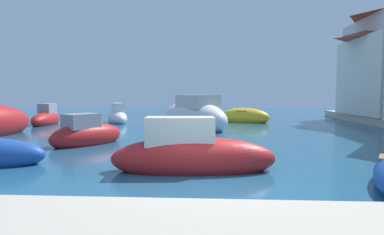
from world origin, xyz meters
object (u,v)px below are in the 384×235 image
(moored_boat_8, at_px, (86,135))
(moored_boat_9, at_px, (117,117))
(moored_boat_6, at_px, (46,118))
(moored_boat_5, at_px, (192,155))
(moored_boat_1, at_px, (194,117))
(moored_boat_7, at_px, (244,117))

(moored_boat_8, xyz_separation_m, moored_boat_9, (-1.48, 9.23, -0.01))
(moored_boat_6, relative_size, moored_boat_8, 1.13)
(moored_boat_5, xyz_separation_m, moored_boat_6, (-9.99, 11.80, -0.02))
(moored_boat_1, relative_size, moored_boat_5, 1.30)
(moored_boat_5, height_order, moored_boat_6, moored_boat_5)
(moored_boat_6, relative_size, moored_boat_7, 0.96)
(moored_boat_7, relative_size, moored_boat_9, 1.17)
(moored_boat_5, xyz_separation_m, moored_boat_7, (2.81, 14.16, -0.05))
(moored_boat_6, distance_m, moored_boat_7, 13.02)
(moored_boat_6, bearing_deg, moored_boat_9, 103.52)
(moored_boat_7, bearing_deg, moored_boat_1, -103.03)
(moored_boat_8, height_order, moored_boat_9, moored_boat_9)
(moored_boat_5, xyz_separation_m, moored_boat_9, (-5.81, 13.29, -0.04))
(moored_boat_1, height_order, moored_boat_5, moored_boat_1)
(moored_boat_5, bearing_deg, moored_boat_1, 88.22)
(moored_boat_1, relative_size, moored_boat_7, 1.46)
(moored_boat_8, bearing_deg, moored_boat_9, 44.34)
(moored_boat_5, bearing_deg, moored_boat_8, 132.42)
(moored_boat_6, bearing_deg, moored_boat_1, 72.73)
(moored_boat_1, distance_m, moored_boat_7, 5.36)
(moored_boat_5, relative_size, moored_boat_9, 1.31)
(moored_boat_7, height_order, moored_boat_9, moored_boat_9)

